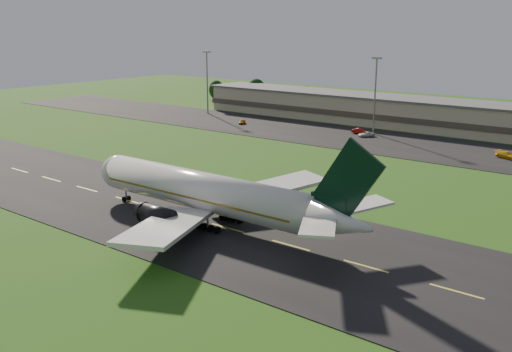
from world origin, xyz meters
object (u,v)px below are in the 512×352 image
Objects in this scene: service_vehicle_d at (506,155)px; service_vehicle_c at (366,134)px; light_mast_west at (207,75)px; light_mast_centre at (375,86)px; airliner at (208,193)px; service_vehicle_b at (360,131)px; terminal at (404,113)px; service_vehicle_a at (242,122)px.

service_vehicle_c is at bearing 109.57° from service_vehicle_d.
light_mast_west is 1.00× the size of light_mast_centre.
light_mast_west reaches higher than airliner.
service_vehicle_d is (39.43, -6.85, 0.05)m from service_vehicle_b.
service_vehicle_c is at bearing -92.85° from terminal.
service_vehicle_a is 0.73× the size of service_vehicle_d.
service_vehicle_d is at bearing -5.19° from light_mast_west.
terminal is 64.10m from light_mast_west.
service_vehicle_c is (0.37, -4.62, -12.03)m from light_mast_centre.
service_vehicle_a is at bearing 116.40° from service_vehicle_d.
service_vehicle_a is 0.84× the size of service_vehicle_c.
light_mast_centre reaches higher than terminal.
light_mast_west is at bearing 110.94° from service_vehicle_d.
airliner is 11.72× the size of service_vehicle_c.
service_vehicle_d is at bearing 25.44° from service_vehicle_c.
airliner is 108.83m from light_mast_west.
service_vehicle_d is at bearing -35.47° from terminal.
light_mast_west reaches higher than service_vehicle_b.
airliner reaches higher than terminal.
service_vehicle_a is (-51.31, 70.88, -3.93)m from airliner.
light_mast_west is 4.01× the size of service_vehicle_d.
terminal is at bearing 96.53° from airliner.
service_vehicle_b is (-16.36, 78.07, -3.87)m from airliner.
light_mast_west is 4.86× the size of service_vehicle_b.
terminal is 18.45m from light_mast_centre.
light_mast_centre is (-1.40, -16.18, 8.75)m from terminal.
airliner is 76.59m from service_vehicle_c.
terminal is (-11.95, 96.17, -0.67)m from airliner.
airliner is 96.92m from terminal.
light_mast_centre reaches higher than service_vehicle_c.
service_vehicle_c is at bearing -136.46° from service_vehicle_b.
light_mast_west is 61.73m from service_vehicle_c.
light_mast_west is at bearing 80.29° from service_vehicle_b.
service_vehicle_a is at bearing -147.27° from terminal.
light_mast_centre reaches higher than service_vehicle_b.
service_vehicle_a is at bearing -22.46° from light_mast_west.
light_mast_centre is (60.00, 0.00, 0.00)m from light_mast_west.
service_vehicle_c is 36.29m from service_vehicle_d.
service_vehicle_a is (22.04, -9.11, -12.01)m from light_mast_west.
terminal reaches higher than service_vehicle_d.
light_mast_west is at bearing 180.00° from light_mast_centre.
airliner is at bearing -81.23° from service_vehicle_a.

